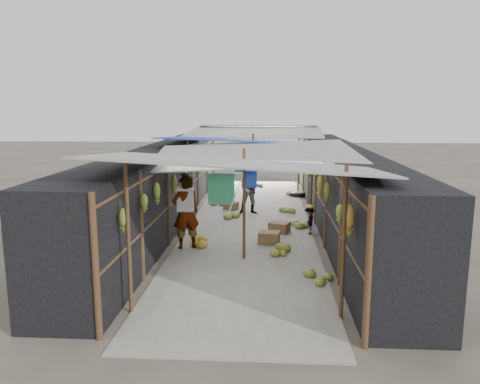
% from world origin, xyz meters
% --- Properties ---
extents(ground, '(80.00, 80.00, 0.00)m').
position_xyz_m(ground, '(0.00, 0.00, 0.00)').
color(ground, '#6B6356').
rests_on(ground, ground).
extents(aisle_slab, '(3.60, 16.00, 0.02)m').
position_xyz_m(aisle_slab, '(0.00, 6.50, 0.01)').
color(aisle_slab, '#9E998E').
rests_on(aisle_slab, ground).
extents(stall_left, '(1.40, 15.00, 2.30)m').
position_xyz_m(stall_left, '(-2.70, 6.50, 1.15)').
color(stall_left, black).
rests_on(stall_left, ground).
extents(stall_right, '(1.40, 15.00, 2.30)m').
position_xyz_m(stall_right, '(2.70, 6.50, 1.15)').
color(stall_right, black).
rests_on(stall_right, ground).
extents(crate_near, '(0.58, 0.49, 0.32)m').
position_xyz_m(crate_near, '(0.58, 4.27, 0.16)').
color(crate_near, olive).
rests_on(crate_near, ground).
extents(crate_mid, '(0.65, 0.59, 0.32)m').
position_xyz_m(crate_mid, '(0.88, 5.34, 0.16)').
color(crate_mid, olive).
rests_on(crate_mid, ground).
extents(crate_back, '(0.55, 0.50, 0.29)m').
position_xyz_m(crate_back, '(-0.73, 8.23, 0.14)').
color(crate_back, olive).
rests_on(crate_back, ground).
extents(black_basin, '(0.59, 0.59, 0.18)m').
position_xyz_m(black_basin, '(1.70, 10.87, 0.09)').
color(black_basin, black).
rests_on(black_basin, ground).
extents(vendor_elderly, '(0.80, 0.70, 1.86)m').
position_xyz_m(vendor_elderly, '(-1.49, 3.73, 0.93)').
color(vendor_elderly, silver).
rests_on(vendor_elderly, ground).
extents(shopper_blue, '(0.92, 0.75, 1.73)m').
position_xyz_m(shopper_blue, '(-0.03, 7.67, 0.87)').
color(shopper_blue, '#2056A0').
rests_on(shopper_blue, ground).
extents(vendor_seated, '(0.30, 0.52, 0.80)m').
position_xyz_m(vendor_seated, '(1.70, 5.22, 0.40)').
color(vendor_seated, '#4D4742').
rests_on(vendor_seated, ground).
extents(market_canopy, '(5.62, 15.20, 2.77)m').
position_xyz_m(market_canopy, '(0.02, 6.85, 2.41)').
color(market_canopy, brown).
rests_on(market_canopy, ground).
extents(hanging_bananas, '(3.95, 13.57, 0.82)m').
position_xyz_m(hanging_bananas, '(0.08, 6.48, 1.59)').
color(hanging_bananas, olive).
rests_on(hanging_bananas, ground).
extents(floor_bananas, '(3.70, 9.76, 0.35)m').
position_xyz_m(floor_bananas, '(0.12, 5.95, 0.15)').
color(floor_bananas, gold).
rests_on(floor_bananas, ground).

